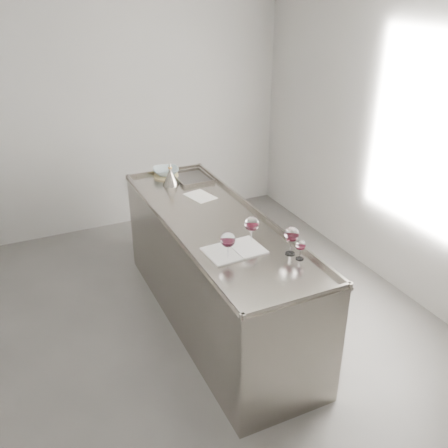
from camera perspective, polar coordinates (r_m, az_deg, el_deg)
name	(u,v)px	position (r m, az deg, el deg)	size (l,w,h in m)	color
room_shell	(163,190)	(3.26, -6.98, 3.92)	(4.54, 5.04, 2.84)	#52504D
counter	(215,272)	(4.10, -0.99, -5.52)	(0.77, 2.42, 0.97)	gray
wine_glass_left	(228,240)	(3.28, 0.45, -1.87)	(0.10, 0.10, 0.20)	white
wine_glass_middle	(252,225)	(3.49, 3.18, -0.07)	(0.10, 0.10, 0.20)	white
wine_glass_right	(291,235)	(3.38, 7.71, -1.27)	(0.10, 0.10, 0.20)	white
wine_glass_small	(301,246)	(3.34, 8.75, -2.50)	(0.07, 0.07, 0.14)	white
notebook	(234,250)	(3.44, 1.19, -3.04)	(0.41, 0.30, 0.02)	silver
loose_paper_top	(200,196)	(4.31, -2.72, 3.21)	(0.19, 0.27, 0.00)	white
trivet	(166,175)	(4.79, -6.63, 5.55)	(0.23, 0.23, 0.02)	beige
ceramic_bowl	(166,171)	(4.77, -6.66, 6.00)	(0.24, 0.24, 0.06)	#97ABB0
wine_funnel	(171,178)	(4.55, -6.12, 5.23)	(0.15, 0.15, 0.22)	gray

